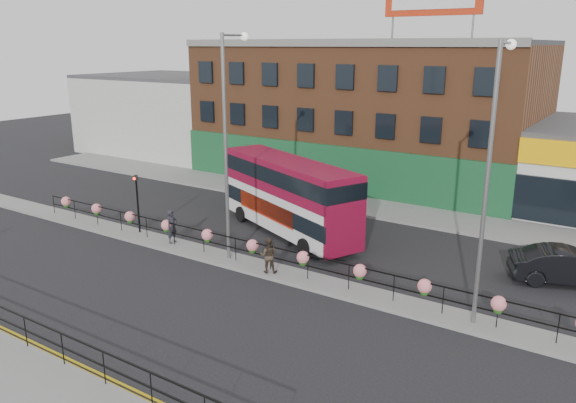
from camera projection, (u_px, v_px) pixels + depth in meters
The scene contains 17 objects.
ground at pixel (253, 267), 26.18m from camera, with size 120.00×120.00×0.00m, color black.
south_pavement at pixel (9, 396), 16.50m from camera, with size 60.00×4.00×0.15m, color slate.
north_pavement at pixel (365, 206), 35.82m from camera, with size 60.00×4.00×0.15m, color slate.
median at pixel (253, 266), 26.16m from camera, with size 60.00×1.60×0.15m, color slate.
yellow_line_inner at pixel (76, 362), 18.37m from camera, with size 60.00×0.10×0.01m, color gold.
yellow_line_outer at pixel (71, 365), 18.22m from camera, with size 60.00×0.10×0.01m, color gold.
brick_building at pixel (366, 111), 42.97m from camera, with size 25.00×12.21×10.30m.
warehouse_west at pixel (175, 113), 54.10m from camera, with size 15.50×12.00×7.30m.
median_railing at pixel (252, 246), 25.90m from camera, with size 30.04×0.56×1.23m.
south_railing at pixel (25, 325), 18.85m from camera, with size 20.04×0.05×1.12m.
double_decker_bus at pixel (288, 189), 30.13m from camera, with size 10.29×6.38×4.13m.
car at pixel (568, 266), 24.25m from camera, with size 5.05×3.32×1.57m, color black.
pedestrian_a at pixel (172, 227), 28.80m from camera, with size 0.42×0.64×1.74m, color black.
pedestrian_b at pixel (268, 255), 25.05m from camera, with size 0.98×0.91×1.62m, color #392D22.
lamp_column_west at pixel (229, 129), 25.53m from camera, with size 0.37×1.83×10.43m.
lamp_column_east at pixel (491, 162), 19.32m from camera, with size 0.36×1.77×10.07m.
traffic_light_median at pixel (137, 191), 30.06m from camera, with size 0.15×0.28×3.65m.
Camera 1 is at (14.75, -19.47, 10.04)m, focal length 35.00 mm.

